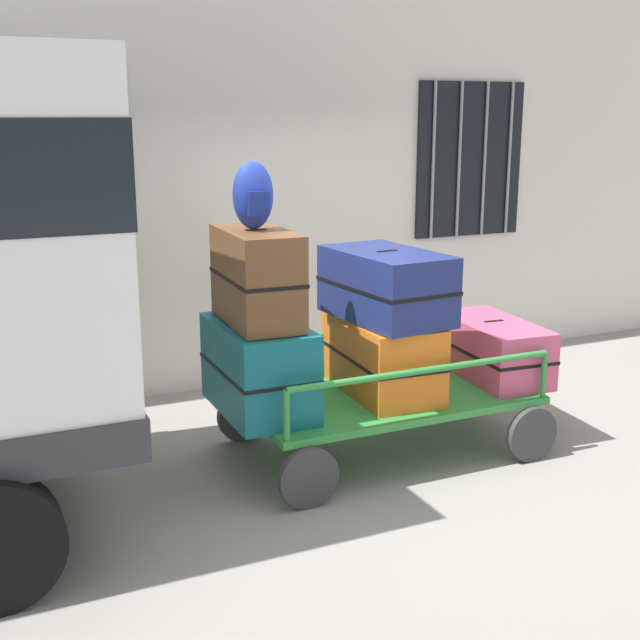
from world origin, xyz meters
TOP-DOWN VIEW (x-y plane):
  - ground_plane at (0.00, 0.00)m, footprint 40.00×40.00m
  - building_wall at (0.00, 2.21)m, footprint 12.00×0.37m
  - luggage_cart at (0.20, 0.13)m, footprint 2.16×1.29m
  - cart_railing at (0.20, 0.13)m, footprint 2.04×1.15m
  - suitcase_left_bottom at (-0.76, 0.17)m, footprint 0.55×0.98m
  - suitcase_left_middle at (-0.76, 0.17)m, footprint 0.46×0.88m
  - suitcase_midleft_bottom at (0.20, 0.17)m, footprint 0.60×1.08m
  - suitcase_midleft_middle at (0.20, 0.13)m, footprint 0.66×1.05m
  - suitcase_center_bottom at (1.16, 0.14)m, footprint 0.59×1.06m
  - backpack at (-0.78, 0.17)m, footprint 0.27×0.22m

SIDE VIEW (x-z plane):
  - ground_plane at x=0.00m, z-range 0.00..0.00m
  - luggage_cart at x=0.20m, z-range 0.15..0.60m
  - suitcase_center_bottom at x=1.16m, z-range 0.45..0.89m
  - suitcase_midleft_bottom at x=0.20m, z-range 0.45..1.01m
  - cart_railing at x=0.20m, z-range 0.57..0.92m
  - suitcase_left_bottom at x=-0.76m, z-range 0.45..1.07m
  - suitcase_midleft_middle at x=0.20m, z-range 1.01..1.50m
  - suitcase_left_middle at x=-0.76m, z-range 1.07..1.70m
  - backpack at x=-0.78m, z-range 1.70..2.14m
  - building_wall at x=0.00m, z-range 0.00..5.00m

